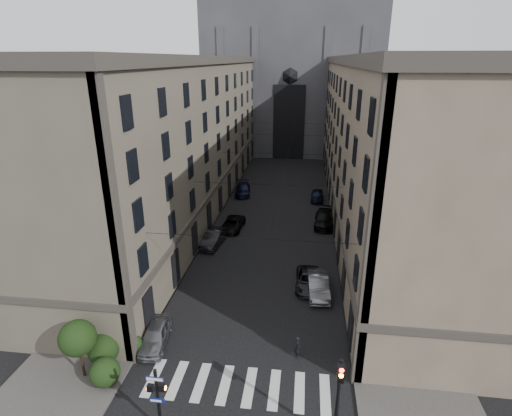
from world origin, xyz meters
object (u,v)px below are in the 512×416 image
at_px(pedestrian_signal_left, 157,396).
at_px(car_right_midfar, 324,219).
at_px(car_right_near, 318,285).
at_px(pedestrian, 297,347).
at_px(traffic_light_right, 339,392).
at_px(car_left_far, 243,189).
at_px(car_left_midfar, 233,224).
at_px(car_left_midnear, 213,238).
at_px(gothic_tower, 293,62).
at_px(car_left_near, 155,335).
at_px(car_right_far, 317,196).
at_px(car_right_midnear, 308,280).

xyz_separation_m(pedestrian_signal_left, car_right_midfar, (9.52, 29.28, -1.52)).
height_order(car_right_near, pedestrian, pedestrian).
bearing_deg(car_right_near, pedestrian, -104.92).
distance_m(traffic_light_right, pedestrian, 6.90).
bearing_deg(pedestrian_signal_left, car_left_far, 92.67).
bearing_deg(traffic_light_right, car_left_midfar, 111.06).
bearing_deg(car_left_midnear, pedestrian_signal_left, -77.46).
bearing_deg(gothic_tower, car_left_midfar, -95.52).
bearing_deg(pedestrian, gothic_tower, -17.72).
bearing_deg(car_left_far, car_right_midfar, -49.04).
height_order(car_left_far, car_right_midfar, car_right_midfar).
height_order(car_left_far, pedestrian, pedestrian).
height_order(traffic_light_right, car_left_near, traffic_light_right).
bearing_deg(car_right_midfar, car_right_far, 98.45).
relative_size(car_left_near, car_right_midnear, 0.91).
distance_m(car_right_near, car_right_midfar, 14.92).
relative_size(gothic_tower, car_right_far, 13.65).
bearing_deg(gothic_tower, pedestrian_signal_left, -92.74).
bearing_deg(pedestrian, car_right_midnear, -25.24).
bearing_deg(pedestrian_signal_left, car_left_near, 112.45).
height_order(car_right_midfar, pedestrian, car_right_midfar).
bearing_deg(car_right_midfar, pedestrian, -92.24).
bearing_deg(car_left_near, gothic_tower, 78.62).
xyz_separation_m(traffic_light_right, car_left_midnear, (-11.39, 21.99, -2.51)).
xyz_separation_m(gothic_tower, car_left_midfar, (-4.52, -46.75, -17.14)).
bearing_deg(gothic_tower, car_right_near, -85.17).
distance_m(car_left_midfar, pedestrian, 21.75).
relative_size(gothic_tower, car_left_near, 13.66).
relative_size(traffic_light_right, car_right_midfar, 0.94).
height_order(car_left_midfar, car_right_near, car_right_near).
distance_m(gothic_tower, car_left_midfar, 50.00).
bearing_deg(traffic_light_right, pedestrian, 109.01).
bearing_deg(car_right_midfar, traffic_light_right, -86.79).
xyz_separation_m(car_left_far, car_right_near, (10.34, -25.00, 0.02)).
distance_m(car_left_midnear, pedestrian, 18.43).
xyz_separation_m(car_left_midnear, car_right_midfar, (11.79, 6.87, 0.02)).
bearing_deg(traffic_light_right, car_right_midnear, 95.38).
bearing_deg(car_right_far, pedestrian_signal_left, -100.25).
bearing_deg(car_right_far, pedestrian, -90.47).
bearing_deg(traffic_light_right, gothic_tower, 94.38).
height_order(car_right_midnear, car_right_midfar, car_right_midfar).
bearing_deg(car_right_far, car_left_far, 175.62).
bearing_deg(traffic_light_right, pedestrian_signal_left, -177.36).
relative_size(pedestrian_signal_left, car_right_midnear, 0.86).
xyz_separation_m(car_left_midfar, car_right_midnear, (8.72, -11.44, -0.01)).
xyz_separation_m(car_right_midnear, car_right_midfar, (1.80, 14.01, 0.15)).
relative_size(car_left_midfar, car_right_far, 1.11).
bearing_deg(car_right_near, car_right_midfar, 81.85).
relative_size(car_left_near, car_right_midfar, 0.77).
bearing_deg(pedestrian_signal_left, pedestrian, 42.79).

